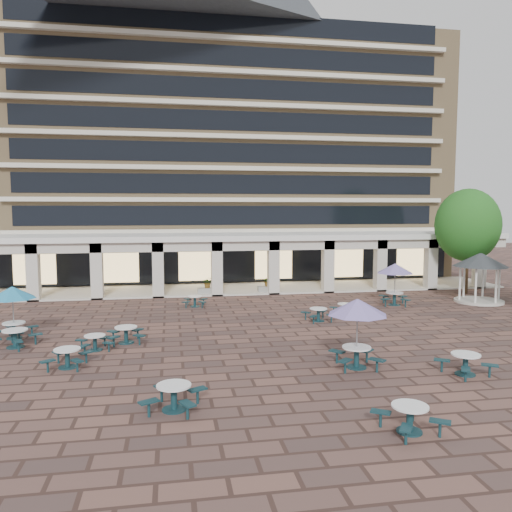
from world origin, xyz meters
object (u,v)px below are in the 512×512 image
Objects in this scene: picnic_table_1 at (174,395)px; gazebo at (480,265)px; picnic_table_0 at (67,356)px; planter_left at (208,287)px; picnic_table_2 at (410,416)px; planter_right at (268,286)px.

gazebo reaches higher than picnic_table_1.
picnic_table_0 is 1.28× the size of planter_left.
picnic_table_2 is at bearing -4.85° from picnic_table_1.
picnic_table_2 is 23.91m from planter_right.
picnic_table_2 is at bearing -80.55° from planter_left.
planter_left is at bearing 87.78° from picnic_table_2.
picnic_table_2 is (6.61, -2.71, -0.03)m from picnic_table_1.
planter_left is (6.81, 16.18, 0.08)m from picnic_table_0.
picnic_table_0 is 0.87× the size of picnic_table_1.
planter_right is at bearing 88.76° from picnic_table_1.
picnic_table_0 is at bearing -112.84° from planter_left.
picnic_table_0 is 6.52m from picnic_table_1.
picnic_table_1 is 25.63m from gazebo.
picnic_table_0 is 13.27m from picnic_table_2.
gazebo reaches higher than picnic_table_2.
picnic_table_2 is at bearing -91.33° from planter_right.
picnic_table_1 is at bearing -108.70° from planter_right.
gazebo is (20.65, 15.04, 2.03)m from picnic_table_1.
planter_left reaches higher than picnic_table_0.
gazebo is 2.40× the size of planter_left.
planter_right reaches higher than picnic_table_2.
picnic_table_2 is at bearing -27.76° from picnic_table_0.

